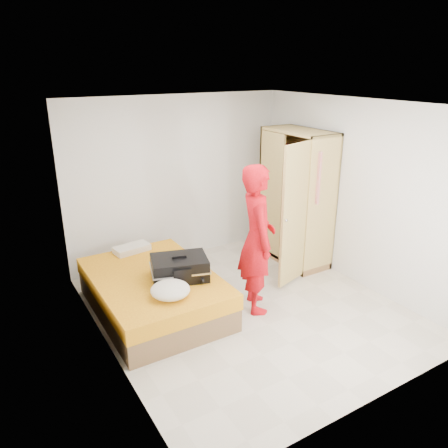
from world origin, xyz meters
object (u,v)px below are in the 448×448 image
wardrobe (296,202)px  suitcase (180,268)px  bed (154,293)px  round_cushion (170,290)px  person (257,239)px

wardrobe → suitcase: 2.32m
wardrobe → bed: bearing=-174.3°
suitcase → round_cushion: size_ratio=1.80×
suitcase → round_cushion: 0.48m
wardrobe → round_cushion: bearing=-161.3°
wardrobe → suitcase: size_ratio=2.57×
person → suitcase: bearing=90.5°
suitcase → round_cushion: (-0.30, -0.37, -0.05)m
suitcase → bed: bearing=155.2°
wardrobe → round_cushion: wardrobe is taller
round_cushion → person: bearing=0.4°
wardrobe → person: bearing=-147.4°
suitcase → person: bearing=-4.7°
person → wardrobe: bearing=-35.1°
person → suitcase: person is taller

